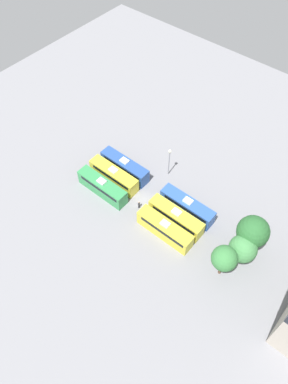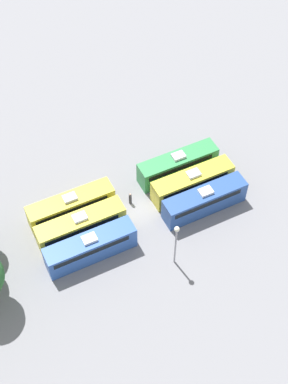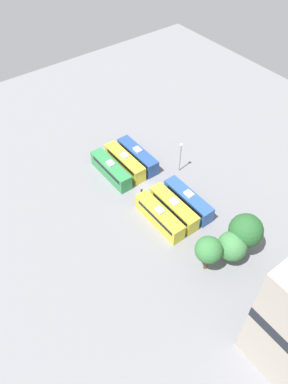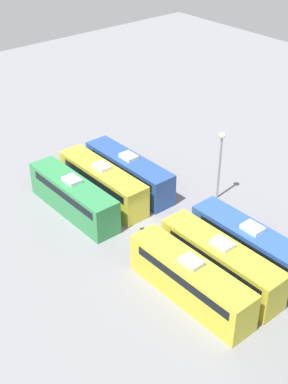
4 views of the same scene
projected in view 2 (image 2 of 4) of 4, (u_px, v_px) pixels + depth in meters
ground_plane at (139, 211)px, 65.13m from camera, size 106.55×106.55×0.00m
bus_0 at (204, 200)px, 64.02m from camera, size 2.49×10.53×3.49m
bus_1 at (192, 182)px, 65.75m from camera, size 2.49×10.53×3.49m
bus_2 at (178, 164)px, 67.59m from camera, size 2.49×10.53×3.49m
bus_3 at (90, 247)px, 59.83m from camera, size 2.49×10.53×3.49m
bus_4 at (81, 225)px, 61.66m from camera, size 2.49×10.53×3.49m
bus_5 at (71, 206)px, 63.43m from camera, size 2.49×10.53×3.49m
worker_person at (130, 199)px, 65.26m from camera, size 0.36×0.36×1.79m
light_pole at (176, 239)px, 56.99m from camera, size 0.60×0.60×6.74m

